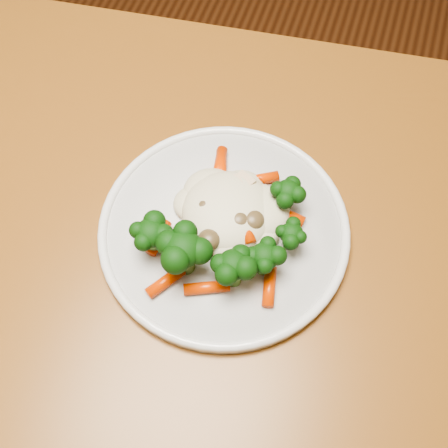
{
  "coord_description": "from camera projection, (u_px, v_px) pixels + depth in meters",
  "views": [
    {
      "loc": [
        0.29,
        -0.54,
        1.28
      ],
      "look_at": [
        0.2,
        -0.28,
        0.77
      ],
      "focal_mm": 45.0,
      "sensor_mm": 36.0,
      "label": 1
    }
  ],
  "objects": [
    {
      "name": "plate",
      "position": [
        224.0,
        230.0,
        0.6
      ],
      "size": [
        0.26,
        0.26,
        0.01
      ],
      "primitive_type": "cylinder",
      "color": "silver",
      "rests_on": "dining_table"
    },
    {
      "name": "dining_table",
      "position": [
        277.0,
        335.0,
        0.66
      ],
      "size": [
        1.17,
        0.84,
        0.75
      ],
      "rotation": [
        0.0,
        0.0,
        0.1
      ],
      "color": "brown",
      "rests_on": "ground"
    },
    {
      "name": "meal",
      "position": [
        223.0,
        228.0,
        0.57
      ],
      "size": [
        0.18,
        0.19,
        0.05
      ],
      "color": "beige",
      "rests_on": "plate"
    }
  ]
}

